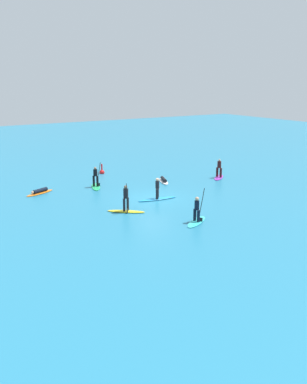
{
  "coord_description": "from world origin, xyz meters",
  "views": [
    {
      "loc": [
        -17.73,
        -27.82,
        9.01
      ],
      "look_at": [
        0.0,
        0.0,
        0.5
      ],
      "focal_mm": 41.55,
      "sensor_mm": 36.0,
      "label": 1
    }
  ],
  "objects_px": {
    "surfer_on_orange_board": "(40,192)",
    "surfer_on_blue_board": "(157,195)",
    "surfer_on_yellow_board": "(126,205)",
    "surfer_on_white_board": "(164,180)",
    "surfer_on_purple_board": "(219,173)",
    "surfer_on_green_board": "(96,182)",
    "marker_buoy": "(102,172)",
    "surfer_on_teal_board": "(197,216)"
  },
  "relations": [
    {
      "from": "marker_buoy",
      "to": "surfer_on_orange_board",
      "type": "bearing_deg",
      "value": -151.1
    },
    {
      "from": "surfer_on_green_board",
      "to": "surfer_on_teal_board",
      "type": "bearing_deg",
      "value": -151.39
    },
    {
      "from": "surfer_on_orange_board",
      "to": "surfer_on_purple_board",
      "type": "xyz_separation_m",
      "value": [
        15.9,
        -3.33,
        0.35
      ]
    },
    {
      "from": "surfer_on_purple_board",
      "to": "surfer_on_blue_board",
      "type": "bearing_deg",
      "value": 160.04
    },
    {
      "from": "surfer_on_blue_board",
      "to": "surfer_on_teal_board",
      "type": "height_order",
      "value": "surfer_on_teal_board"
    },
    {
      "from": "surfer_on_orange_board",
      "to": "surfer_on_blue_board",
      "type": "xyz_separation_m",
      "value": [
        6.95,
        -6.63,
        0.21
      ]
    },
    {
      "from": "surfer_on_teal_board",
      "to": "surfer_on_purple_board",
      "type": "relative_size",
      "value": 1.08
    },
    {
      "from": "surfer_on_white_board",
      "to": "surfer_on_purple_board",
      "type": "xyz_separation_m",
      "value": [
        5.24,
        -1.39,
        0.35
      ]
    },
    {
      "from": "surfer_on_white_board",
      "to": "surfer_on_blue_board",
      "type": "xyz_separation_m",
      "value": [
        -3.71,
        -4.69,
        0.21
      ]
    },
    {
      "from": "surfer_on_blue_board",
      "to": "surfer_on_yellow_board",
      "type": "relative_size",
      "value": 1.37
    },
    {
      "from": "surfer_on_blue_board",
      "to": "surfer_on_green_board",
      "type": "distance_m",
      "value": 6.55
    },
    {
      "from": "marker_buoy",
      "to": "surfer_on_purple_board",
      "type": "bearing_deg",
      "value": -42.06
    },
    {
      "from": "surfer_on_white_board",
      "to": "surfer_on_yellow_board",
      "type": "height_order",
      "value": "surfer_on_yellow_board"
    },
    {
      "from": "surfer_on_green_board",
      "to": "surfer_on_purple_board",
      "type": "xyz_separation_m",
      "value": [
        11.18,
        -2.86,
        0.02
      ]
    },
    {
      "from": "surfer_on_teal_board",
      "to": "surfer_on_blue_board",
      "type": "bearing_deg",
      "value": 49.25
    },
    {
      "from": "surfer_on_teal_board",
      "to": "surfer_on_purple_board",
      "type": "height_order",
      "value": "surfer_on_teal_board"
    },
    {
      "from": "surfer_on_blue_board",
      "to": "surfer_on_yellow_board",
      "type": "height_order",
      "value": "surfer_on_yellow_board"
    },
    {
      "from": "surfer_on_teal_board",
      "to": "marker_buoy",
      "type": "xyz_separation_m",
      "value": [
        1.48,
        16.77,
        -0.27
      ]
    },
    {
      "from": "surfer_on_orange_board",
      "to": "surfer_on_yellow_board",
      "type": "distance_m",
      "value": 8.88
    },
    {
      "from": "surfer_on_green_board",
      "to": "marker_buoy",
      "type": "xyz_separation_m",
      "value": [
        2.85,
        4.66,
        -0.29
      ]
    },
    {
      "from": "surfer_on_white_board",
      "to": "surfer_on_blue_board",
      "type": "height_order",
      "value": "surfer_on_blue_board"
    },
    {
      "from": "surfer_on_blue_board",
      "to": "surfer_on_teal_board",
      "type": "xyz_separation_m",
      "value": [
        -0.86,
        -5.96,
        0.09
      ]
    },
    {
      "from": "surfer_on_yellow_board",
      "to": "marker_buoy",
      "type": "relative_size",
      "value": 2.21
    },
    {
      "from": "surfer_on_green_board",
      "to": "marker_buoy",
      "type": "height_order",
      "value": "surfer_on_green_board"
    },
    {
      "from": "surfer_on_teal_board",
      "to": "surfer_on_yellow_board",
      "type": "bearing_deg",
      "value": 89.51
    },
    {
      "from": "surfer_on_blue_board",
      "to": "marker_buoy",
      "type": "distance_m",
      "value": 10.83
    },
    {
      "from": "marker_buoy",
      "to": "surfer_on_green_board",
      "type": "bearing_deg",
      "value": -121.5
    },
    {
      "from": "surfer_on_yellow_board",
      "to": "surfer_on_white_board",
      "type": "bearing_deg",
      "value": 81.31
    },
    {
      "from": "surfer_on_white_board",
      "to": "surfer_on_teal_board",
      "type": "bearing_deg",
      "value": 178.59
    },
    {
      "from": "surfer_on_green_board",
      "to": "surfer_on_blue_board",
      "type": "bearing_deg",
      "value": -137.93
    },
    {
      "from": "surfer_on_orange_board",
      "to": "marker_buoy",
      "type": "distance_m",
      "value": 8.65
    },
    {
      "from": "surfer_on_yellow_board",
      "to": "marker_buoy",
      "type": "bearing_deg",
      "value": 111.87
    },
    {
      "from": "surfer_on_orange_board",
      "to": "marker_buoy",
      "type": "bearing_deg",
      "value": -175.98
    },
    {
      "from": "surfer_on_teal_board",
      "to": "surfer_on_yellow_board",
      "type": "relative_size",
      "value": 1.1
    },
    {
      "from": "surfer_on_purple_board",
      "to": "surfer_on_white_board",
      "type": "bearing_deg",
      "value": 124.94
    },
    {
      "from": "surfer_on_white_board",
      "to": "surfer_on_purple_board",
      "type": "bearing_deg",
      "value": -83.1
    },
    {
      "from": "surfer_on_white_board",
      "to": "surfer_on_orange_board",
      "type": "height_order",
      "value": "surfer_on_white_board"
    },
    {
      "from": "surfer_on_yellow_board",
      "to": "surfer_on_purple_board",
      "type": "height_order",
      "value": "surfer_on_yellow_board"
    },
    {
      "from": "surfer_on_purple_board",
      "to": "surfer_on_teal_board",
      "type": "bearing_deg",
      "value": -176.84
    },
    {
      "from": "surfer_on_teal_board",
      "to": "surfer_on_yellow_board",
      "type": "xyz_separation_m",
      "value": [
        -2.74,
        4.38,
        0.1
      ]
    },
    {
      "from": "surfer_on_white_board",
      "to": "surfer_on_purple_board",
      "type": "relative_size",
      "value": 1.08
    },
    {
      "from": "surfer_on_white_board",
      "to": "surfer_on_teal_board",
      "type": "distance_m",
      "value": 11.59
    }
  ]
}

